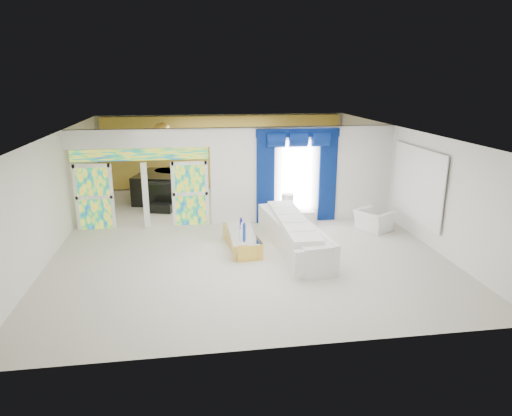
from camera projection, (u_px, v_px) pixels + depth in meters
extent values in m
plane|color=#B7AF9E|center=(240.00, 233.00, 13.43)|extent=(12.00, 12.00, 0.00)
cube|color=white|center=(304.00, 174.00, 14.26)|extent=(5.70, 0.18, 3.00)
cube|color=white|center=(139.00, 138.00, 13.22)|extent=(4.30, 0.18, 0.55)
cube|color=#994C3F|center=(94.00, 197.00, 13.51)|extent=(0.95, 0.04, 2.00)
cube|color=#994C3F|center=(190.00, 194.00, 13.90)|extent=(0.95, 0.04, 2.00)
cube|color=#994C3F|center=(140.00, 155.00, 13.36)|extent=(4.00, 0.05, 0.35)
cube|color=white|center=(297.00, 177.00, 14.15)|extent=(1.00, 0.02, 2.30)
cube|color=#031044|center=(265.00, 179.00, 13.99)|extent=(0.55, 0.10, 2.80)
cube|color=#031044|center=(328.00, 177.00, 14.27)|extent=(0.55, 0.10, 2.80)
cube|color=#031044|center=(298.00, 133.00, 13.74)|extent=(2.60, 0.12, 0.25)
cube|color=white|center=(417.00, 184.00, 12.74)|extent=(0.04, 2.70, 1.90)
cube|color=#AC9629|center=(224.00, 151.00, 18.62)|extent=(9.70, 0.12, 2.90)
cube|color=silver|center=(293.00, 236.00, 12.06)|extent=(1.29, 4.02, 0.75)
cube|color=gold|center=(242.00, 240.00, 12.20)|extent=(0.88, 2.04, 0.44)
cube|color=silver|center=(297.00, 217.00, 14.25)|extent=(1.18, 0.43, 0.39)
cylinder|color=silver|center=(288.00, 203.00, 14.07)|extent=(0.36, 0.36, 0.58)
imported|color=silver|center=(373.00, 220.00, 13.58)|extent=(1.20, 1.24, 0.62)
cube|color=black|center=(161.00, 187.00, 16.83)|extent=(2.05, 2.39, 1.04)
cube|color=black|center=(159.00, 208.00, 15.42)|extent=(0.96, 0.57, 0.30)
cube|color=tan|center=(96.00, 206.00, 14.59)|extent=(0.66, 0.62, 0.87)
sphere|color=gold|center=(162.00, 131.00, 15.60)|extent=(0.60, 0.60, 0.60)
cylinder|color=silver|center=(241.00, 234.00, 11.82)|extent=(0.10, 0.10, 0.12)
cylinder|color=white|center=(242.00, 227.00, 12.40)|extent=(0.11, 0.11, 0.11)
cylinder|color=#163098|center=(244.00, 229.00, 12.04)|extent=(0.08, 0.08, 0.25)
cylinder|color=#18148C|center=(241.00, 222.00, 12.67)|extent=(0.08, 0.08, 0.18)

